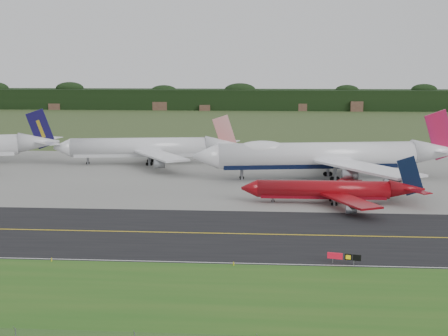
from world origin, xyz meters
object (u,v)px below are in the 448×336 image
taxiway_sign (344,257)px  jet_star_tail (149,148)px  jet_ba_747 (326,155)px  jet_red_737 (333,190)px

taxiway_sign → jet_star_tail: bearing=117.4°
jet_ba_747 → jet_star_tail: 51.33m
jet_ba_747 → jet_star_tail: bearing=158.2°
jet_red_737 → taxiway_sign: (-2.35, -38.86, -1.65)m
jet_red_737 → jet_ba_747: bearing=88.0°
jet_red_737 → jet_star_tail: bearing=135.0°
jet_ba_747 → taxiway_sign: jet_ba_747 is taller
jet_star_tail → taxiway_sign: (44.32, -85.46, -3.48)m
jet_star_tail → taxiway_sign: jet_star_tail is taller
jet_red_737 → jet_star_tail: jet_star_tail is taller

